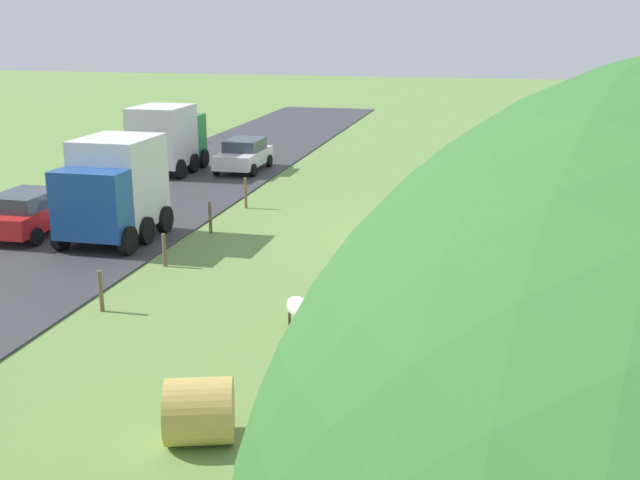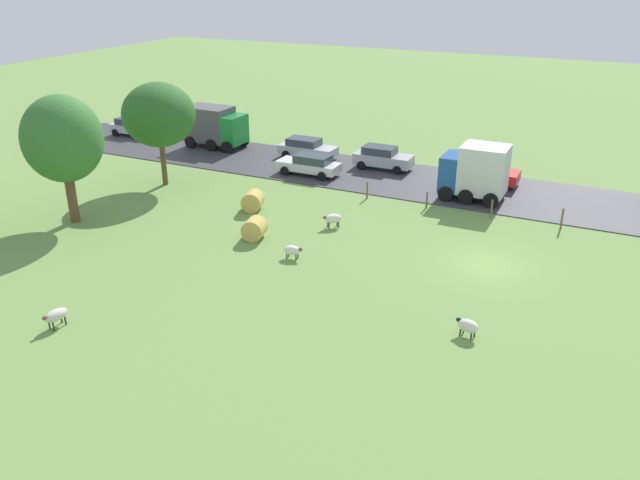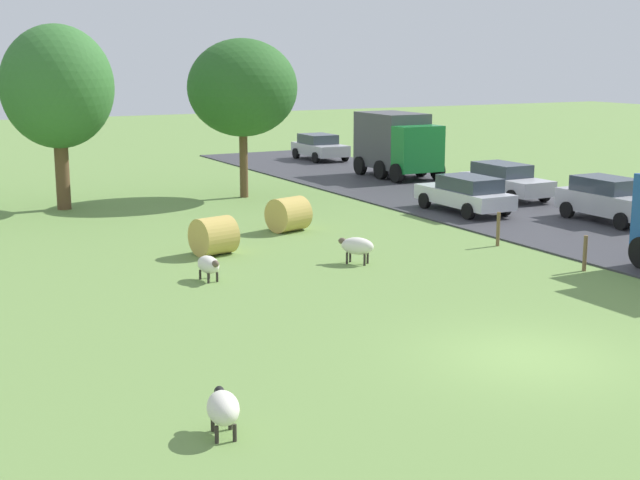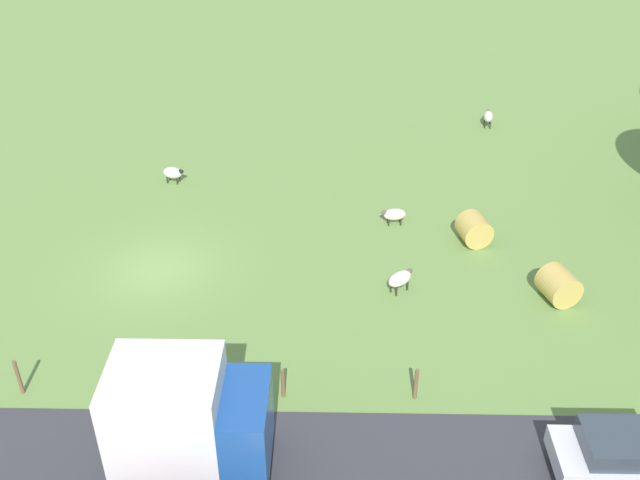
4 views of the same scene
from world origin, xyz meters
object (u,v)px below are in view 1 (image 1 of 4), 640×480
object	(u,v)px
car_0	(31,212)
car_6	(244,155)
truck_2	(113,188)
truck_1	(167,137)
hay_bale_1	(199,411)
sheep_0	(492,330)
hay_bale_0	(421,376)
sheep_2	(300,308)
sheep_3	(602,229)

from	to	relation	value
car_0	car_6	distance (m)	13.90
truck_2	car_0	bearing A→B (deg)	0.27
truck_1	car_0	distance (m)	12.11
hay_bale_1	truck_2	size ratio (longest dim) A/B	0.31
hay_bale_1	sheep_0	bearing A→B (deg)	-133.09
sheep_0	hay_bale_0	bearing A→B (deg)	66.30
sheep_0	car_0	world-z (taller)	car_0
sheep_0	truck_2	distance (m)	14.71
hay_bale_1	car_6	size ratio (longest dim) A/B	0.30
hay_bale_0	hay_bale_1	world-z (taller)	hay_bale_1
car_6	sheep_2	bearing A→B (deg)	112.58
sheep_3	truck_2	bearing A→B (deg)	12.59
sheep_3	hay_bale_1	bearing A→B (deg)	60.71
sheep_0	truck_1	world-z (taller)	truck_1
truck_2	hay_bale_1	bearing A→B (deg)	123.67
sheep_3	truck_2	distance (m)	17.24
sheep_2	sheep_0	bearing A→B (deg)	178.60
sheep_0	sheep_2	distance (m)	4.80
sheep_2	sheep_3	size ratio (longest dim) A/B	1.06
sheep_2	hay_bale_1	distance (m)	5.71
truck_2	car_6	size ratio (longest dim) A/B	0.97
sheep_0	car_6	bearing A→B (deg)	-56.75
sheep_3	truck_1	world-z (taller)	truck_1
hay_bale_1	car_0	world-z (taller)	car_0
sheep_3	sheep_2	bearing A→B (deg)	50.03
sheep_3	hay_bale_1	size ratio (longest dim) A/B	0.86
car_6	hay_bale_1	bearing A→B (deg)	107.03
hay_bale_1	truck_1	distance (m)	26.60
car_6	truck_1	bearing A→B (deg)	20.76
sheep_0	truck_1	distance (m)	24.84
sheep_2	hay_bale_1	world-z (taller)	hay_bale_1
hay_bale_0	sheep_3	bearing A→B (deg)	-110.54
sheep_3	car_6	xyz separation A→B (m)	(16.57, -9.68, 0.39)
sheep_0	truck_2	world-z (taller)	truck_2
truck_2	car_0	xyz separation A→B (m)	(3.37, 0.02, -1.02)
sheep_2	truck_2	world-z (taller)	truck_2
truck_2	sheep_3	bearing A→B (deg)	-167.41
sheep_3	truck_2	size ratio (longest dim) A/B	0.26
hay_bale_1	truck_2	bearing A→B (deg)	-56.33
hay_bale_1	sheep_2	bearing A→B (deg)	-94.18
sheep_3	truck_2	world-z (taller)	truck_2
hay_bale_0	hay_bale_1	distance (m)	4.54
hay_bale_0	hay_bale_1	bearing A→B (deg)	32.39
car_0	sheep_0	bearing A→B (deg)	158.96
sheep_2	sheep_3	bearing A→B (deg)	-129.97
sheep_3	car_0	xyz separation A→B (m)	(20.13, 3.76, 0.39)
sheep_3	car_0	size ratio (longest dim) A/B	0.25
truck_2	car_0	distance (m)	3.52
sheep_2	hay_bale_0	xyz separation A→B (m)	(-3.42, 3.26, 0.06)
hay_bale_0	truck_1	world-z (taller)	truck_1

